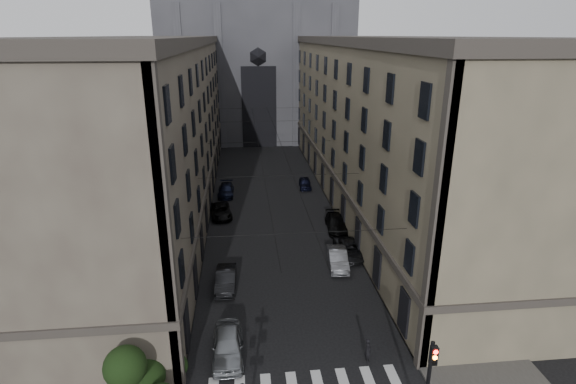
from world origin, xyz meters
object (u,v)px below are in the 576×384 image
object	(u,v)px
car_right_midfar	(336,223)
car_right_far	(305,183)
car_left_far	(226,190)
gothic_tower	(255,42)
car_left_midnear	(226,279)
pedestrian	(368,350)
car_left_midfar	(221,211)
car_right_midnear	(349,249)
car_left_near	(228,345)
car_right_near	(338,259)
traffic_light_right	(430,376)

from	to	relation	value
car_right_midfar	car_right_far	size ratio (longest dim) A/B	1.27
car_left_far	car_right_midfar	bearing A→B (deg)	-44.20
car_left_far	car_right_midfar	world-z (taller)	car_right_midfar
gothic_tower	car_left_midnear	world-z (taller)	gothic_tower
gothic_tower	pedestrian	distance (m)	70.06
car_left_midfar	car_left_far	xyz separation A→B (m)	(0.35, 7.03, 0.02)
car_left_midfar	car_right_midnear	bearing A→B (deg)	-49.18
car_left_near	car_right_midfar	bearing A→B (deg)	59.09
car_right_near	car_right_midfar	distance (m)	7.86
car_left_far	car_right_far	xyz separation A→B (m)	(10.25, 1.79, -0.03)
car_left_midnear	car_left_near	bearing A→B (deg)	-86.00
gothic_tower	car_right_midnear	bearing A→B (deg)	-83.47
car_left_near	car_left_midnear	world-z (taller)	car_left_near
car_left_far	pedestrian	bearing A→B (deg)	-71.99
car_left_near	traffic_light_right	bearing A→B (deg)	-33.67
car_left_far	pedestrian	distance (m)	32.82
traffic_light_right	car_right_near	bearing A→B (deg)	92.90
car_left_midnear	car_left_midfar	world-z (taller)	car_left_midnear
pedestrian	traffic_light_right	bearing A→B (deg)	-173.00
gothic_tower	traffic_light_right	distance (m)	74.67
traffic_light_right	car_right_near	distance (m)	17.35
car_left_near	car_right_midnear	size ratio (longest dim) A/B	1.02
car_right_midnear	car_left_midnear	bearing A→B (deg)	-160.46
car_left_midfar	car_right_midnear	distance (m)	15.98
car_left_far	car_right_near	bearing A→B (deg)	-61.33
car_right_far	car_left_near	bearing A→B (deg)	-102.45
car_left_far	gothic_tower	bearing A→B (deg)	82.83
gothic_tower	car_right_far	bearing A→B (deg)	-82.00
car_right_midnear	car_right_far	size ratio (longest dim) A/B	1.23
car_left_near	pedestrian	size ratio (longest dim) A/B	3.00
gothic_tower	car_right_far	xyz separation A→B (m)	(4.87, -34.63, -17.15)
car_left_midnear	car_left_midfar	xyz separation A→B (m)	(-0.93, 14.94, -0.07)
car_left_far	car_right_midnear	xyz separation A→B (m)	(11.57, -17.67, -0.03)
gothic_tower	car_right_midnear	world-z (taller)	gothic_tower
car_right_midnear	car_right_midfar	size ratio (longest dim) A/B	0.97
traffic_light_right	car_left_far	xyz separation A→B (m)	(-10.98, 36.62, -2.61)
gothic_tower	car_left_far	bearing A→B (deg)	-98.41
car_left_midfar	car_right_near	size ratio (longest dim) A/B	1.05
gothic_tower	car_left_far	world-z (taller)	gothic_tower
car_left_midnear	pedestrian	size ratio (longest dim) A/B	2.76
gothic_tower	car_left_midfar	world-z (taller)	gothic_tower
gothic_tower	car_right_midfar	bearing A→B (deg)	-82.67
gothic_tower	car_right_near	distance (m)	58.63
traffic_light_right	car_right_midnear	bearing A→B (deg)	88.21
car_right_near	traffic_light_right	bearing A→B (deg)	-82.27
car_left_midnear	car_left_far	size ratio (longest dim) A/B	0.94
traffic_light_right	car_left_midfar	bearing A→B (deg)	110.96
traffic_light_right	car_right_far	xyz separation A→B (m)	(-0.73, 38.41, -2.64)
car_left_near	car_right_midfar	distance (m)	21.22
car_left_far	car_right_midnear	size ratio (longest dim) A/B	1.00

